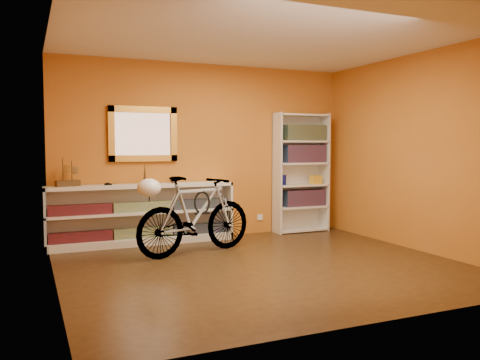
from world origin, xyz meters
name	(u,v)px	position (x,y,z in m)	size (l,w,h in m)	color
floor	(264,266)	(0.00, 0.00, -0.01)	(4.50, 4.00, 0.01)	#301D0D
ceiling	(265,36)	(0.00, 0.00, 2.60)	(4.50, 4.00, 0.01)	silver
back_wall	(206,151)	(0.00, 2.00, 1.30)	(4.50, 0.01, 2.60)	#B4611B
left_wall	(53,155)	(-2.25, 0.00, 1.30)	(0.01, 4.00, 2.60)	#B4611B
right_wall	(418,152)	(2.25, 0.00, 1.30)	(0.01, 4.00, 2.60)	#B4611B
gilt_mirror	(143,134)	(-0.95, 1.97, 1.55)	(0.98, 0.06, 0.78)	#8C5C19
wall_socket	(260,217)	(0.90, 1.99, 0.25)	(0.09, 0.01, 0.09)	silver
console_unit	(143,214)	(-1.01, 1.81, 0.42)	(2.60, 0.35, 0.85)	silver
cd_row_lower	(143,232)	(-1.01, 1.79, 0.17)	(2.50, 0.13, 0.14)	black
cd_row_upper	(143,207)	(-1.01, 1.79, 0.54)	(2.50, 0.13, 0.14)	navy
model_ship	(67,172)	(-1.99, 1.81, 1.04)	(0.32, 0.12, 0.38)	#392410
toy_car	(108,185)	(-1.47, 1.81, 0.85)	(0.00, 0.00, 0.00)	black
bronze_ornament	(145,173)	(-0.97, 1.81, 1.00)	(0.05, 0.05, 0.31)	brown
decorative_orb	(173,180)	(-0.56, 1.81, 0.90)	(0.10, 0.10, 0.10)	brown
bookcase	(301,173)	(1.56, 1.84, 0.95)	(0.90, 0.30, 1.90)	silver
book_row_a	(304,198)	(1.61, 1.84, 0.55)	(0.70, 0.22, 0.26)	maroon
book_row_b	(304,154)	(1.61, 1.84, 1.25)	(0.70, 0.22, 0.28)	maroon
book_row_c	(304,133)	(1.61, 1.84, 1.59)	(0.70, 0.22, 0.25)	#174451
travel_mug	(284,180)	(1.24, 1.82, 0.84)	(0.07, 0.07, 0.16)	#161D97
red_tin	(290,136)	(1.36, 1.87, 1.54)	(0.12, 0.12, 0.16)	maroon
yellow_bag	(316,180)	(1.81, 1.80, 0.83)	(0.18, 0.12, 0.14)	gold
bicycle	(196,215)	(-0.52, 0.92, 0.50)	(1.71, 0.44, 1.01)	silver
helmet	(149,188)	(-1.15, 0.75, 0.89)	(0.29, 0.27, 0.22)	white
u_lock	(202,203)	(-0.42, 0.95, 0.65)	(0.22, 0.22, 0.02)	black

